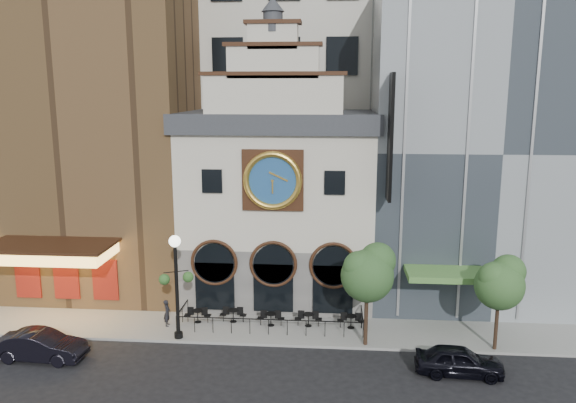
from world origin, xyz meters
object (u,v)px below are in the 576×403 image
at_px(bistro_1, 233,314).
at_px(bistro_3, 308,319).
at_px(bistro_2, 271,318).
at_px(tree_right, 500,281).
at_px(car_right, 459,361).
at_px(bistro_4, 351,320).
at_px(pedestrian, 167,313).
at_px(tree_left, 368,271).
at_px(car_left, 41,346).
at_px(bistro_0, 198,315).
at_px(lamppost, 176,275).

height_order(bistro_1, bistro_3, same).
relative_size(bistro_2, tree_right, 0.31).
relative_size(bistro_1, bistro_3, 1.00).
bearing_deg(bistro_1, car_right, -22.71).
height_order(bistro_1, car_right, car_right).
height_order(bistro_2, bistro_3, same).
height_order(bistro_1, bistro_4, same).
bearing_deg(pedestrian, bistro_1, -82.14).
relative_size(pedestrian, tree_left, 0.28).
height_order(bistro_4, tree_right, tree_right).
distance_m(bistro_2, bistro_4, 4.66).
bearing_deg(pedestrian, bistro_2, -90.08).
relative_size(bistro_2, bistro_4, 1.00).
height_order(bistro_3, car_left, car_left).
distance_m(bistro_2, car_right, 10.87).
height_order(bistro_3, bistro_4, same).
height_order(bistro_3, pedestrian, pedestrian).
xyz_separation_m(bistro_0, bistro_2, (4.39, -0.13, 0.00)).
xyz_separation_m(bistro_1, tree_left, (7.73, -2.35, 3.67)).
height_order(bistro_0, pedestrian, pedestrian).
distance_m(car_left, tree_left, 17.47).
height_order(car_right, lamppost, lamppost).
distance_m(bistro_1, pedestrian, 3.86).
bearing_deg(tree_left, bistro_3, 147.10).
bearing_deg(lamppost, pedestrian, 102.28).
xyz_separation_m(car_left, lamppost, (6.48, 2.79, 3.04)).
bearing_deg(bistro_1, bistro_2, -8.80).
bearing_deg(bistro_3, bistro_4, -1.81).
xyz_separation_m(bistro_2, tree_right, (12.29, -2.00, 3.31)).
xyz_separation_m(car_left, pedestrian, (5.39, 4.35, 0.18)).
bearing_deg(bistro_0, tree_right, -7.27).
distance_m(bistro_3, bistro_4, 2.48).
height_order(bistro_0, bistro_1, same).
height_order(pedestrian, lamppost, lamppost).
distance_m(bistro_1, lamppost, 4.79).
bearing_deg(bistro_1, bistro_4, -2.69).
relative_size(bistro_0, pedestrian, 1.00).
bearing_deg(car_right, pedestrian, 78.75).
height_order(bistro_2, pedestrian, pedestrian).
height_order(bistro_1, pedestrian, pedestrian).
xyz_separation_m(bistro_4, pedestrian, (-10.72, -0.50, 0.33)).
height_order(tree_left, tree_right, tree_left).
distance_m(pedestrian, tree_right, 18.64).
bearing_deg(lamppost, bistro_3, -6.05).
bearing_deg(lamppost, bistro_2, -0.42).
distance_m(car_right, pedestrian, 16.40).
xyz_separation_m(bistro_2, tree_left, (5.44, -1.99, 3.67)).
relative_size(car_right, tree_right, 0.83).
distance_m(bistro_0, lamppost, 3.89).
distance_m(bistro_4, tree_right, 8.55).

